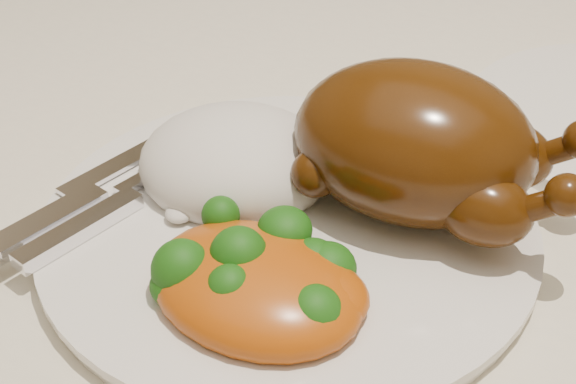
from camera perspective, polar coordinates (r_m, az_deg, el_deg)
The scene contains 7 objects.
dining_table at distance 0.59m, azimuth 4.14°, elevation -8.27°, with size 1.60×0.90×0.76m.
tablecloth at distance 0.54m, azimuth 4.46°, elevation -2.72°, with size 1.73×1.03×0.18m.
dinner_plate at distance 0.49m, azimuth 0.00°, elevation -2.51°, with size 0.29×0.29×0.01m, color white.
roast_chicken at distance 0.48m, azimuth 9.37°, elevation 3.39°, with size 0.18×0.12×0.09m.
rice_mound at distance 0.51m, azimuth -3.70°, elevation 2.06°, with size 0.16×0.15×0.06m.
mac_and_cheese at distance 0.42m, azimuth -1.87°, elevation -6.43°, with size 0.13×0.10×0.05m.
cutlery at distance 0.50m, azimuth -13.66°, elevation -0.65°, with size 0.06×0.19×0.01m.
Camera 1 is at (0.17, -0.39, 1.08)m, focal length 50.00 mm.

